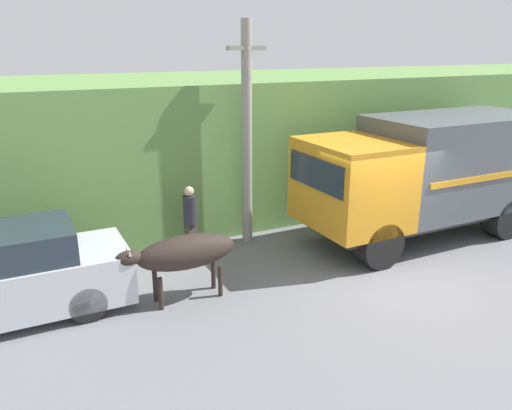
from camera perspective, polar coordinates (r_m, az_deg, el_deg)
ground_plane at (r=11.15m, az=15.48°, el=-7.40°), size 60.00×60.00×0.00m
hillside_embankment at (r=15.76m, az=0.21°, el=7.78°), size 32.00×6.10×3.76m
cargo_truck at (r=12.90m, az=19.21°, el=3.69°), size 6.40×2.41×3.00m
brown_cow at (r=9.39m, az=-8.21°, el=-5.45°), size 2.26×0.65×1.28m
pedestrian_on_hill at (r=11.36m, az=-7.53°, el=-1.43°), size 0.40×0.40×1.64m
utility_pole at (r=11.72m, az=-1.06°, el=8.35°), size 0.90×0.24×5.19m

